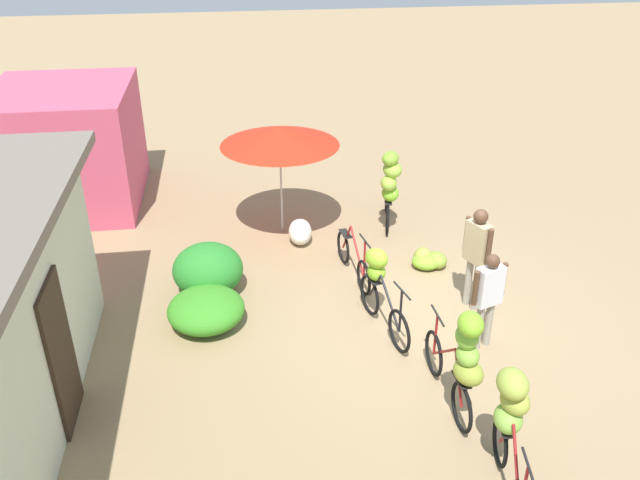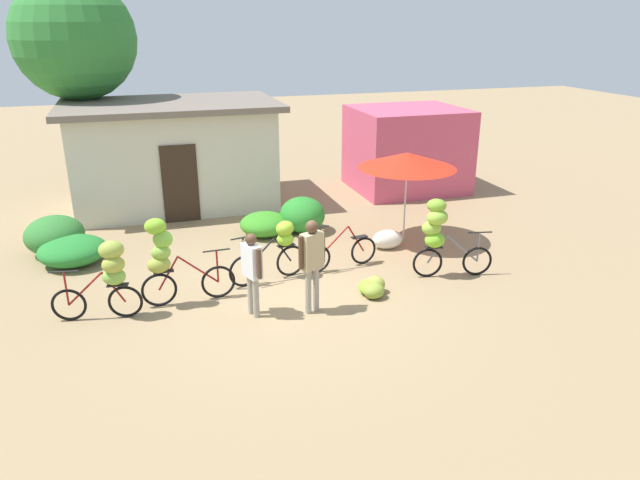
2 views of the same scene
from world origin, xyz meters
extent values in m
plane|color=#987D58|center=(0.00, 0.00, 0.00)|extent=(60.00, 60.00, 0.00)
cube|color=#332319|center=(-1.50, 5.18, 1.00)|extent=(0.90, 0.06, 2.00)
cube|color=#CE4D69|center=(5.38, 6.39, 1.23)|extent=(3.20, 2.80, 2.46)
ellipsoid|color=#398D24|center=(0.30, 3.52, 0.28)|extent=(1.20, 1.19, 0.55)
ellipsoid|color=#2A832B|center=(1.25, 3.49, 0.43)|extent=(1.11, 1.16, 0.87)
cylinder|color=beige|center=(3.32, 2.08, 1.03)|extent=(0.04, 0.04, 2.06)
cone|color=red|center=(3.32, 2.08, 1.96)|extent=(2.23, 2.23, 0.35)
torus|color=black|center=(-2.95, 0.08, 0.30)|extent=(0.60, 0.15, 0.60)
cylinder|color=maroon|center=(-3.11, 0.11, 0.59)|extent=(0.36, 0.10, 0.60)
cylinder|color=maroon|center=(-3.58, 0.19, 0.59)|extent=(0.64, 0.14, 0.61)
cylinder|color=black|center=(-3.88, 0.24, 0.93)|extent=(0.50, 0.11, 0.03)
cube|color=black|center=(-3.04, 0.10, 0.63)|extent=(0.38, 0.20, 0.02)
ellipsoid|color=#7EAF41|center=(-3.08, 0.11, 0.79)|extent=(0.47, 0.42, 0.30)
ellipsoid|color=#9BA73D|center=(-3.06, 0.06, 1.03)|extent=(0.41, 0.35, 0.30)
ellipsoid|color=#98AB40|center=(-3.07, 0.12, 1.28)|extent=(0.45, 0.37, 0.32)
torus|color=black|center=(-1.27, 0.38, 0.32)|extent=(0.65, 0.07, 0.64)
torus|color=black|center=(-2.35, 0.35, 0.32)|extent=(0.65, 0.07, 0.64)
cylinder|color=maroon|center=(-2.17, 0.36, 0.62)|extent=(0.41, 0.05, 0.62)
cylinder|color=maroon|center=(-1.63, 0.37, 0.62)|extent=(0.73, 0.06, 0.63)
cylinder|color=black|center=(-1.27, 0.38, 0.96)|extent=(0.50, 0.05, 0.03)
cylinder|color=maroon|center=(-1.27, 0.38, 0.64)|extent=(0.04, 0.04, 0.63)
cube|color=black|center=(-2.25, 0.35, 0.67)|extent=(0.36, 0.15, 0.02)
ellipsoid|color=#8F9E37|center=(-2.31, 0.31, 0.84)|extent=(0.50, 0.45, 0.30)
ellipsoid|color=#82B03E|center=(-2.26, 0.32, 1.06)|extent=(0.37, 0.31, 0.26)
ellipsoid|color=#7DBD3D|center=(-2.21, 0.33, 1.30)|extent=(0.38, 0.32, 0.33)
ellipsoid|color=#7EB92A|center=(-2.31, 0.36, 1.54)|extent=(0.41, 0.35, 0.29)
torus|color=black|center=(-0.71, 0.73, 0.33)|extent=(0.65, 0.20, 0.65)
torus|color=black|center=(0.28, 0.96, 0.33)|extent=(0.65, 0.20, 0.65)
cylinder|color=black|center=(0.11, 0.92, 0.61)|extent=(0.39, 0.12, 0.58)
cylinder|color=black|center=(-0.39, 0.81, 0.61)|extent=(0.68, 0.19, 0.59)
cylinder|color=black|center=(-0.71, 0.73, 1.02)|extent=(0.49, 0.14, 0.03)
cylinder|color=black|center=(-0.71, 0.73, 0.67)|extent=(0.04, 0.04, 0.70)
cube|color=black|center=(0.18, 0.94, 0.68)|extent=(0.38, 0.22, 0.02)
ellipsoid|color=#7FB927|center=(0.16, 0.90, 0.83)|extent=(0.35, 0.28, 0.27)
ellipsoid|color=#88BA2A|center=(0.16, 0.91, 1.06)|extent=(0.49, 0.46, 0.30)
torus|color=black|center=(0.85, 0.94, 0.30)|extent=(0.60, 0.14, 0.60)
torus|color=black|center=(1.93, 1.10, 0.30)|extent=(0.60, 0.14, 0.60)
cylinder|color=maroon|center=(1.74, 1.07, 0.61)|extent=(0.41, 0.10, 0.63)
cylinder|color=maroon|center=(1.20, 0.99, 0.61)|extent=(0.73, 0.14, 0.64)
cylinder|color=black|center=(0.85, 0.94, 0.99)|extent=(0.50, 0.10, 0.03)
cylinder|color=maroon|center=(0.85, 0.94, 0.65)|extent=(0.04, 0.04, 0.69)
cube|color=black|center=(1.82, 1.09, 0.63)|extent=(0.38, 0.19, 0.02)
torus|color=black|center=(3.92, -0.16, 0.31)|extent=(0.61, 0.18, 0.62)
torus|color=black|center=(2.91, 0.06, 0.31)|extent=(0.61, 0.18, 0.62)
cylinder|color=slate|center=(3.09, 0.02, 0.60)|extent=(0.39, 0.12, 0.60)
cylinder|color=slate|center=(3.59, -0.09, 0.60)|extent=(0.69, 0.18, 0.61)
cylinder|color=black|center=(3.92, -0.16, 0.93)|extent=(0.49, 0.14, 0.03)
cylinder|color=slate|center=(3.92, -0.16, 0.62)|extent=(0.04, 0.04, 0.62)
cube|color=black|center=(3.01, 0.04, 0.65)|extent=(0.38, 0.21, 0.02)
ellipsoid|color=#7BC62B|center=(3.01, 0.01, 0.82)|extent=(0.44, 0.37, 0.31)
ellipsoid|color=#91B93D|center=(2.95, 0.06, 1.05)|extent=(0.45, 0.39, 0.29)
ellipsoid|color=#95C33F|center=(3.02, -0.01, 1.30)|extent=(0.45, 0.37, 0.31)
ellipsoid|color=#7CAE30|center=(3.01, 0.04, 1.52)|extent=(0.49, 0.45, 0.27)
ellipsoid|color=#7FBD2F|center=(1.50, -0.33, 0.13)|extent=(0.51, 0.57, 0.27)
ellipsoid|color=#98A43D|center=(1.63, -0.29, 0.17)|extent=(0.48, 0.46, 0.33)
ellipsoid|color=olive|center=(1.51, -0.52, 0.14)|extent=(0.45, 0.39, 0.29)
ellipsoid|color=silver|center=(2.78, 1.79, 0.22)|extent=(0.74, 0.50, 0.44)
cylinder|color=gray|center=(-0.82, -0.43, 0.37)|extent=(0.11, 0.11, 0.75)
cylinder|color=gray|center=(-0.76, -0.59, 0.37)|extent=(0.11, 0.11, 0.75)
cube|color=silver|center=(-0.79, -0.51, 1.04)|extent=(0.32, 0.44, 0.59)
cylinder|color=#4C3321|center=(-0.87, -0.27, 1.07)|extent=(0.08, 0.08, 0.53)
cylinder|color=#4C3321|center=(-0.70, -0.75, 1.07)|extent=(0.08, 0.08, 0.53)
sphere|color=#4C3321|center=(-0.79, -0.51, 1.44)|extent=(0.20, 0.20, 0.20)
cylinder|color=gray|center=(0.16, -0.73, 0.42)|extent=(0.11, 0.11, 0.84)
cylinder|color=gray|center=(0.32, -0.66, 0.42)|extent=(0.11, 0.11, 0.84)
cube|color=tan|center=(0.24, -0.69, 1.17)|extent=(0.45, 0.34, 0.66)
cylinder|color=#4C3321|center=(0.01, -0.79, 1.20)|extent=(0.08, 0.08, 0.60)
cylinder|color=#4C3321|center=(0.47, -0.60, 1.20)|extent=(0.08, 0.08, 0.60)
sphere|color=#4C3321|center=(0.24, -0.69, 1.62)|extent=(0.23, 0.23, 0.23)
camera|label=1|loc=(-8.19, 2.93, 5.97)|focal=36.70mm
camera|label=2|loc=(-2.50, -9.86, 4.96)|focal=33.31mm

